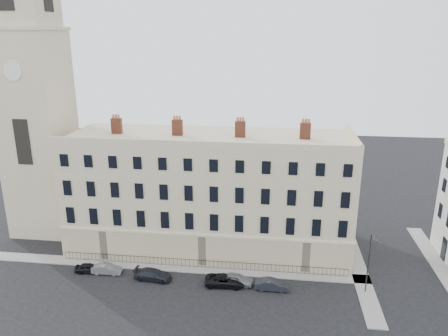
{
  "coord_description": "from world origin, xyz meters",
  "views": [
    {
      "loc": [
        2.44,
        -41.16,
        27.78
      ],
      "look_at": [
        -3.8,
        10.0,
        11.47
      ],
      "focal_mm": 35.0,
      "sensor_mm": 36.0,
      "label": 1
    }
  ],
  "objects_px": {
    "car_a": "(89,268)",
    "streetlamp": "(369,261)",
    "car_e": "(237,279)",
    "car_f": "(272,285)",
    "car_c": "(153,275)",
    "car_d": "(225,280)",
    "car_b": "(107,269)"
  },
  "relations": [
    {
      "from": "car_a",
      "to": "streetlamp",
      "type": "relative_size",
      "value": 0.47
    },
    {
      "from": "car_e",
      "to": "car_f",
      "type": "distance_m",
      "value": 4.03
    },
    {
      "from": "car_c",
      "to": "car_d",
      "type": "distance_m",
      "value": 8.5
    },
    {
      "from": "car_b",
      "to": "car_e",
      "type": "xyz_separation_m",
      "value": [
        15.64,
        -0.44,
        0.06
      ]
    },
    {
      "from": "car_f",
      "to": "car_d",
      "type": "bearing_deg",
      "value": 87.95
    },
    {
      "from": "car_f",
      "to": "streetlamp",
      "type": "xyz_separation_m",
      "value": [
        10.33,
        0.63,
        3.31
      ]
    },
    {
      "from": "car_b",
      "to": "car_c",
      "type": "distance_m",
      "value": 5.87
    },
    {
      "from": "car_a",
      "to": "car_c",
      "type": "distance_m",
      "value": 8.08
    },
    {
      "from": "car_a",
      "to": "car_b",
      "type": "relative_size",
      "value": 0.93
    },
    {
      "from": "car_b",
      "to": "streetlamp",
      "type": "bearing_deg",
      "value": -91.76
    },
    {
      "from": "car_c",
      "to": "streetlamp",
      "type": "xyz_separation_m",
      "value": [
        24.12,
        0.21,
        3.29
      ]
    },
    {
      "from": "car_a",
      "to": "car_f",
      "type": "relative_size",
      "value": 0.88
    },
    {
      "from": "car_c",
      "to": "car_e",
      "type": "relative_size",
      "value": 1.16
    },
    {
      "from": "car_c",
      "to": "car_d",
      "type": "height_order",
      "value": "car_c"
    },
    {
      "from": "car_e",
      "to": "car_c",
      "type": "bearing_deg",
      "value": 100.52
    },
    {
      "from": "car_a",
      "to": "car_c",
      "type": "xyz_separation_m",
      "value": [
        8.06,
        -0.61,
        0.08
      ]
    },
    {
      "from": "streetlamp",
      "to": "car_f",
      "type": "bearing_deg",
      "value": -164.11
    },
    {
      "from": "car_a",
      "to": "streetlamp",
      "type": "height_order",
      "value": "streetlamp"
    },
    {
      "from": "car_e",
      "to": "car_f",
      "type": "relative_size",
      "value": 1.01
    },
    {
      "from": "car_e",
      "to": "streetlamp",
      "type": "distance_m",
      "value": 14.68
    },
    {
      "from": "car_d",
      "to": "streetlamp",
      "type": "xyz_separation_m",
      "value": [
        15.62,
        0.41,
        3.29
      ]
    },
    {
      "from": "car_b",
      "to": "car_f",
      "type": "relative_size",
      "value": 0.95
    },
    {
      "from": "car_f",
      "to": "car_c",
      "type": "bearing_deg",
      "value": 88.59
    },
    {
      "from": "car_b",
      "to": "car_c",
      "type": "bearing_deg",
      "value": -97.2
    },
    {
      "from": "car_b",
      "to": "car_e",
      "type": "bearing_deg",
      "value": -92.56
    },
    {
      "from": "car_b",
      "to": "car_e",
      "type": "relative_size",
      "value": 0.94
    },
    {
      "from": "car_d",
      "to": "car_e",
      "type": "relative_size",
      "value": 1.21
    },
    {
      "from": "car_c",
      "to": "car_e",
      "type": "height_order",
      "value": "car_e"
    },
    {
      "from": "car_d",
      "to": "car_f",
      "type": "relative_size",
      "value": 1.22
    },
    {
      "from": "car_b",
      "to": "car_f",
      "type": "distance_m",
      "value": 19.65
    },
    {
      "from": "car_a",
      "to": "car_d",
      "type": "height_order",
      "value": "car_d"
    },
    {
      "from": "car_d",
      "to": "car_f",
      "type": "height_order",
      "value": "car_d"
    }
  ]
}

